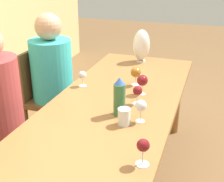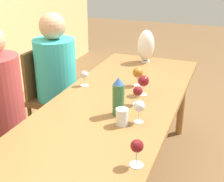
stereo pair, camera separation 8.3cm
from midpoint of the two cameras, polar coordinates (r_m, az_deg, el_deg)
dining_table at (r=2.15m, az=-1.16°, el=-4.36°), size 2.36×0.85×0.75m
water_bottle at (r=1.94m, az=0.14°, el=-1.06°), size 0.08×0.08×0.25m
water_tumbler at (r=1.85m, az=0.94°, el=-4.74°), size 0.08×0.08×0.10m
vase at (r=2.99m, az=4.61°, el=8.31°), size 0.16×0.16×0.31m
wine_glass_0 at (r=2.10m, az=3.57°, el=-0.06°), size 0.07×0.07×0.13m
wine_glass_1 at (r=1.87m, az=4.05°, el=-2.80°), size 0.07×0.07×0.14m
wine_glass_2 at (r=2.42m, az=3.39°, el=3.38°), size 0.08×0.08×0.15m
wine_glass_3 at (r=2.42m, az=-6.41°, el=2.80°), size 0.06×0.06×0.12m
wine_glass_5 at (r=1.49m, az=4.10°, el=-10.10°), size 0.07×0.07×0.14m
wine_glass_6 at (r=2.25m, az=4.52°, el=1.88°), size 0.08×0.08×0.15m
chair_far at (r=2.96m, az=-12.57°, el=-0.64°), size 0.44×0.44×0.92m
person_near at (r=2.28m, az=-20.86°, el=-3.81°), size 0.34×0.34×1.29m
person_far at (r=2.86m, az=-11.41°, el=2.22°), size 0.37×0.37×1.25m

